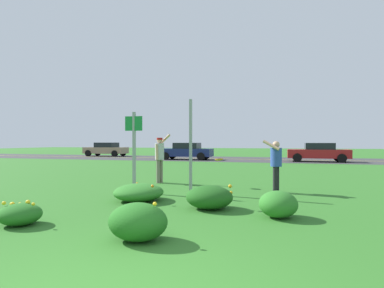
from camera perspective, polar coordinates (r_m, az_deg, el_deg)
name	(u,v)px	position (r m, az deg, el deg)	size (l,w,h in m)	color
ground_plane	(246,174)	(15.52, 9.64, -5.31)	(120.00, 120.00, 0.00)	#2D6B23
highway_strip	(262,159)	(28.32, 12.44, -2.71)	(120.00, 8.63, 0.01)	#38383A
highway_center_stripe	(262,159)	(28.32, 12.44, -2.70)	(120.00, 0.16, 0.00)	yellow
daylily_clump_near_camera	(209,197)	(7.48, 3.11, -9.43)	(1.09, 1.00, 0.56)	#1E5619
daylily_clump_front_center	(20,214)	(6.87, -28.36, -10.96)	(0.80, 0.75, 0.45)	#23661E
daylily_clump_mid_right	(278,204)	(6.86, 15.13, -10.32)	(0.79, 0.80, 0.55)	#2D7526
daylily_clump_front_right	(138,222)	(5.21, -9.63, -13.51)	(0.95, 0.78, 0.63)	#23661E
daylily_clump_mid_center	(139,192)	(8.57, -9.48, -8.49)	(1.29, 1.39, 0.49)	#2D7526
sign_post_near_path	(134,144)	(9.88, -10.31, 0.06)	(0.56, 0.10, 2.45)	#93969B
sign_post_by_roadside	(191,146)	(9.55, -0.24, -0.43)	(0.07, 0.10, 2.82)	#93969B
person_thrower_red_cap_gray_shirt	(160,155)	(12.07, -5.79, -1.99)	(0.57, 0.53, 1.84)	#B2B2B7
person_catcher_blue_shirt	(276,162)	(10.06, 14.75, -3.09)	(0.57, 0.53, 1.61)	#2D4C9E
frisbee_orange	(219,160)	(11.01, 4.83, -2.80)	(0.28, 0.27, 0.13)	orange
car_red_center_left	(318,152)	(26.44, 21.60, -1.36)	(4.50, 2.00, 1.45)	maroon
car_navy_center_right	(186,151)	(27.48, -1.03, -1.26)	(4.50, 2.00, 1.45)	navy
car_tan_rightmost	(106,149)	(35.17, -15.09, -0.91)	(4.50, 2.00, 1.45)	#937F60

